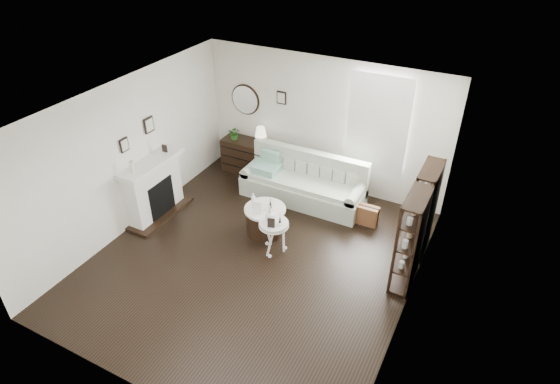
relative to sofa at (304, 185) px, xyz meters
The scene contains 18 objects.
room 1.63m from the sofa, 38.21° to the left, with size 5.50×5.50×5.50m.
fireplace 2.88m from the sofa, 141.78° to the right, with size 0.50×1.40×1.84m.
shelf_unit_far 2.50m from the sofa, 12.38° to the right, with size 0.30×0.80×1.60m.
shelf_unit_near 2.83m from the sofa, 30.78° to the right, with size 0.30×0.80×1.60m.
sofa is the anchor object (origin of this frame).
quilt 0.84m from the sofa, behind, with size 0.55×0.45×0.14m, color #22805D.
suitcase 1.35m from the sofa, 10.77° to the right, with size 0.57×0.19×0.38m, color brown.
dresser 1.57m from the sofa, 165.41° to the left, with size 1.12×0.48×0.74m.
table_lamp 1.40m from the sofa, 161.65° to the left, with size 0.25×0.25×0.39m, color #F1E7CB, non-canonical shape.
potted_plant 1.92m from the sofa, 169.01° to the left, with size 0.27×0.23×0.30m, color #28611B.
drum_table 1.33m from the sofa, 96.69° to the right, with size 0.74×0.74×0.51m.
pedestal_table 1.75m from the sofa, 82.22° to the right, with size 0.50×0.50×0.60m.
eiffel_drum 1.30m from the sofa, 93.28° to the right, with size 0.11×0.11×0.19m, color black, non-canonical shape.
bottle_drum 1.48m from the sofa, 103.61° to the right, with size 0.07×0.07×0.30m, color silver.
card_frame_drum 1.55m from the sofa, 97.80° to the right, with size 0.16×0.01×0.21m, color white.
eiffel_ped 1.76m from the sofa, 78.84° to the right, with size 0.09×0.09×0.16m, color black, non-canonical shape.
flask_ped 1.76m from the sofa, 85.02° to the right, with size 0.15×0.15×0.28m, color silver, non-canonical shape.
card_frame_ped 1.91m from the sofa, 82.10° to the right, with size 0.12×0.01×0.16m, color black.
Camera 1 is at (3.11, -5.11, 5.24)m, focal length 30.00 mm.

